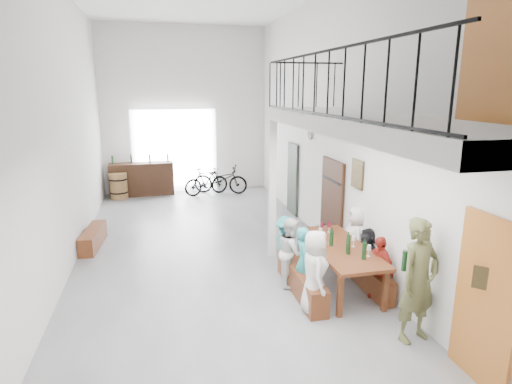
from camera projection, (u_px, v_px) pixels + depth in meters
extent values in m
plane|color=slate|center=(209.00, 253.00, 9.33)|extent=(12.00, 12.00, 0.00)
plane|color=silver|center=(185.00, 111.00, 14.35)|extent=(5.50, 0.00, 5.50)
plane|color=silver|center=(303.00, 199.00, 3.00)|extent=(5.50, 0.00, 5.50)
plane|color=silver|center=(60.00, 129.00, 8.07)|extent=(0.00, 12.00, 12.00)
plane|color=silver|center=(332.00, 123.00, 9.28)|extent=(0.00, 12.00, 12.00)
cube|color=white|center=(175.00, 151.00, 14.53)|extent=(2.80, 0.08, 2.80)
cube|color=#A65B1F|center=(485.00, 302.00, 5.04)|extent=(0.06, 0.95, 2.10)
cube|color=#34190D|center=(332.00, 205.00, 9.41)|extent=(0.06, 1.10, 2.00)
cube|color=#2C342B|center=(293.00, 179.00, 12.05)|extent=(0.06, 0.80, 2.00)
cube|color=#A65B1F|center=(494.00, 32.00, 4.69)|extent=(0.06, 0.90, 1.95)
cube|color=#3E3118|center=(357.00, 174.00, 8.15)|extent=(0.04, 0.45, 0.55)
cylinder|color=white|center=(310.00, 134.00, 10.49)|extent=(0.04, 0.28, 0.28)
cube|color=silver|center=(372.00, 125.00, 6.03)|extent=(1.50, 5.60, 0.25)
cube|color=black|center=(327.00, 51.00, 5.64)|extent=(0.03, 5.60, 0.03)
cube|color=black|center=(324.00, 115.00, 5.84)|extent=(0.03, 5.60, 0.03)
cube|color=black|center=(307.00, 63.00, 8.43)|extent=(1.50, 0.03, 0.03)
cube|color=silver|center=(272.00, 190.00, 8.85)|extent=(0.14, 0.14, 2.88)
cube|color=brown|center=(339.00, 247.00, 7.55)|extent=(0.93, 2.25, 0.06)
cube|color=brown|center=(340.00, 295.00, 6.64)|extent=(0.08, 0.08, 0.73)
cube|color=brown|center=(385.00, 290.00, 6.81)|extent=(0.08, 0.08, 0.73)
cube|color=brown|center=(300.00, 250.00, 8.48)|extent=(0.08, 0.08, 0.73)
cube|color=brown|center=(337.00, 247.00, 8.64)|extent=(0.08, 0.08, 0.73)
cube|color=brown|center=(301.00, 280.00, 7.48)|extent=(0.33, 1.95, 0.45)
cube|color=brown|center=(364.00, 273.00, 7.79)|extent=(0.25, 1.86, 0.43)
cylinder|color=black|center=(364.00, 249.00, 6.91)|extent=(0.07, 0.07, 0.35)
cylinder|color=black|center=(332.00, 236.00, 7.51)|extent=(0.07, 0.07, 0.35)
cylinder|color=black|center=(348.00, 241.00, 7.27)|extent=(0.07, 0.07, 0.35)
cylinder|color=black|center=(348.00, 244.00, 7.14)|extent=(0.07, 0.07, 0.35)
cube|color=brown|center=(93.00, 238.00, 9.65)|extent=(0.46, 1.47, 0.41)
cylinder|color=brown|center=(119.00, 186.00, 13.80)|extent=(0.57, 0.57, 0.85)
cylinder|color=black|center=(119.00, 192.00, 13.85)|extent=(0.58, 0.58, 0.05)
cylinder|color=black|center=(118.00, 179.00, 13.75)|extent=(0.58, 0.58, 0.05)
cube|color=#34190D|center=(142.00, 179.00, 14.21)|extent=(2.08, 0.64, 1.09)
cylinder|color=black|center=(112.00, 160.00, 13.82)|extent=(0.06, 0.06, 0.28)
cylinder|color=black|center=(131.00, 159.00, 14.00)|extent=(0.06, 0.06, 0.28)
cylinder|color=black|center=(150.00, 159.00, 14.09)|extent=(0.06, 0.06, 0.28)
cylinder|color=black|center=(168.00, 158.00, 14.25)|extent=(0.06, 0.06, 0.28)
imported|color=silver|center=(315.00, 272.00, 6.74)|extent=(0.55, 0.73, 1.37)
imported|color=teal|center=(304.00, 261.00, 7.34)|extent=(0.38, 0.49, 1.22)
imported|color=silver|center=(291.00, 252.00, 7.71)|extent=(0.62, 0.71, 1.26)
imported|color=teal|center=(285.00, 245.00, 8.23)|extent=(0.44, 0.74, 1.13)
imported|color=maroon|center=(379.00, 268.00, 7.20)|extent=(0.40, 0.70, 1.11)
imported|color=black|center=(367.00, 255.00, 7.83)|extent=(0.43, 0.99, 1.04)
imported|color=silver|center=(356.00, 239.00, 8.29)|extent=(0.56, 0.72, 1.30)
imported|color=brown|center=(419.00, 281.00, 5.94)|extent=(0.74, 0.58, 1.80)
imported|color=#1B4916|center=(311.00, 232.00, 10.05)|extent=(0.48, 0.46, 0.42)
imported|color=black|center=(221.00, 179.00, 14.46)|extent=(1.93, 1.24, 0.96)
imported|color=black|center=(206.00, 181.00, 14.24)|extent=(1.60, 0.85, 0.93)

